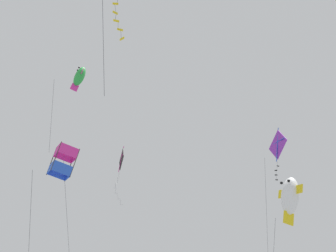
{
  "coord_description": "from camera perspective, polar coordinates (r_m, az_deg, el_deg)",
  "views": [
    {
      "loc": [
        5.57,
        19.98,
        10.76
      ],
      "look_at": [
        0.55,
        -0.22,
        18.57
      ],
      "focal_mm": 47.61,
      "sensor_mm": 36.0,
      "label": 1
    }
  ],
  "objects": [
    {
      "name": "kite_fish_far_centre",
      "position": [
        23.09,
        15.34,
        -8.65
      ],
      "size": [
        2.09,
        2.06,
        7.52
      ],
      "rotation": [
        0.2,
        0.0,
        4.96
      ],
      "color": "white"
    },
    {
      "name": "kite_diamond_upper_right",
      "position": [
        29.58,
        13.86,
        -2.4
      ],
      "size": [
        1.52,
        2.11,
        8.74
      ],
      "rotation": [
        0.17,
        0.0,
        4.94
      ],
      "color": "purple"
    },
    {
      "name": "kite_box_highest",
      "position": [
        19.12,
        -13.33,
        -4.63
      ],
      "size": [
        1.81,
        1.64,
        8.67
      ],
      "rotation": [
        0.26,
        0.0,
        4.93
      ],
      "color": "#DB2D93"
    },
    {
      "name": "kite_fish_low_drifter",
      "position": [
        26.31,
        -11.27,
        6.21
      ],
      "size": [
        1.87,
        2.14,
        5.07
      ],
      "rotation": [
        0.32,
        0.0,
        4.88
      ],
      "color": "green"
    },
    {
      "name": "kite_diamond_mid_left",
      "position": [
        24.77,
        -6.23,
        -4.74
      ],
      "size": [
        3.32,
        4.84,
        8.69
      ],
      "rotation": [
        0.16,
        0.0,
        4.85
      ],
      "color": "black"
    }
  ]
}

